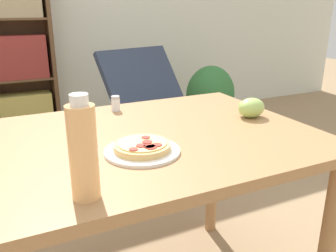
{
  "coord_description": "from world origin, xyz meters",
  "views": [
    {
      "loc": [
        -0.35,
        -1.11,
        1.21
      ],
      "look_at": [
        0.12,
        -0.13,
        0.84
      ],
      "focal_mm": 38.0,
      "sensor_mm": 36.0,
      "label": 1
    }
  ],
  "objects_px": {
    "grape_bunch": "(251,108)",
    "bookshelf": "(19,54)",
    "pizza_on_plate": "(142,148)",
    "potted_plant_floor": "(210,97)",
    "salt_shaker": "(116,104)",
    "lounge_chair_far": "(157,127)",
    "drink_bottle": "(83,151)"
  },
  "relations": [
    {
      "from": "bookshelf",
      "to": "pizza_on_plate",
      "type": "bearing_deg",
      "value": -86.37
    },
    {
      "from": "lounge_chair_far",
      "to": "potted_plant_floor",
      "type": "height_order",
      "value": "lounge_chair_far"
    },
    {
      "from": "bookshelf",
      "to": "lounge_chair_far",
      "type": "bearing_deg",
      "value": -50.83
    },
    {
      "from": "salt_shaker",
      "to": "pizza_on_plate",
      "type": "bearing_deg",
      "value": -98.26
    },
    {
      "from": "pizza_on_plate",
      "to": "grape_bunch",
      "type": "bearing_deg",
      "value": 16.06
    },
    {
      "from": "grape_bunch",
      "to": "lounge_chair_far",
      "type": "relative_size",
      "value": 0.13
    },
    {
      "from": "salt_shaker",
      "to": "lounge_chair_far",
      "type": "distance_m",
      "value": 1.34
    },
    {
      "from": "bookshelf",
      "to": "potted_plant_floor",
      "type": "bearing_deg",
      "value": -20.8
    },
    {
      "from": "grape_bunch",
      "to": "potted_plant_floor",
      "type": "distance_m",
      "value": 2.13
    },
    {
      "from": "grape_bunch",
      "to": "drink_bottle",
      "type": "relative_size",
      "value": 0.45
    },
    {
      "from": "grape_bunch",
      "to": "bookshelf",
      "type": "relative_size",
      "value": 0.07
    },
    {
      "from": "pizza_on_plate",
      "to": "lounge_chair_far",
      "type": "relative_size",
      "value": 0.26
    },
    {
      "from": "pizza_on_plate",
      "to": "bookshelf",
      "type": "relative_size",
      "value": 0.14
    },
    {
      "from": "salt_shaker",
      "to": "bookshelf",
      "type": "distance_m",
      "value": 2.16
    },
    {
      "from": "grape_bunch",
      "to": "bookshelf",
      "type": "bearing_deg",
      "value": 105.83
    },
    {
      "from": "grape_bunch",
      "to": "salt_shaker",
      "type": "bearing_deg",
      "value": 144.98
    },
    {
      "from": "pizza_on_plate",
      "to": "potted_plant_floor",
      "type": "xyz_separation_m",
      "value": [
        1.51,
        1.98,
        -0.45
      ]
    },
    {
      "from": "drink_bottle",
      "to": "bookshelf",
      "type": "xyz_separation_m",
      "value": [
        0.05,
        2.81,
        -0.11
      ]
    },
    {
      "from": "grape_bunch",
      "to": "lounge_chair_far",
      "type": "xyz_separation_m",
      "value": [
        0.19,
        1.37,
        -0.53
      ]
    },
    {
      "from": "lounge_chair_far",
      "to": "drink_bottle",
      "type": "bearing_deg",
      "value": -133.14
    },
    {
      "from": "pizza_on_plate",
      "to": "drink_bottle",
      "type": "xyz_separation_m",
      "value": [
        -0.22,
        -0.19,
        0.1
      ]
    },
    {
      "from": "pizza_on_plate",
      "to": "bookshelf",
      "type": "bearing_deg",
      "value": 93.63
    },
    {
      "from": "drink_bottle",
      "to": "bookshelf",
      "type": "distance_m",
      "value": 2.82
    },
    {
      "from": "bookshelf",
      "to": "potted_plant_floor",
      "type": "distance_m",
      "value": 1.85
    },
    {
      "from": "salt_shaker",
      "to": "bookshelf",
      "type": "bearing_deg",
      "value": 96.28
    },
    {
      "from": "grape_bunch",
      "to": "lounge_chair_far",
      "type": "height_order",
      "value": "lounge_chair_far"
    },
    {
      "from": "salt_shaker",
      "to": "bookshelf",
      "type": "xyz_separation_m",
      "value": [
        -0.24,
        2.14,
        -0.02
      ]
    },
    {
      "from": "pizza_on_plate",
      "to": "salt_shaker",
      "type": "bearing_deg",
      "value": 81.74
    },
    {
      "from": "pizza_on_plate",
      "to": "bookshelf",
      "type": "distance_m",
      "value": 2.63
    },
    {
      "from": "grape_bunch",
      "to": "bookshelf",
      "type": "distance_m",
      "value": 2.57
    },
    {
      "from": "lounge_chair_far",
      "to": "bookshelf",
      "type": "relative_size",
      "value": 0.54
    },
    {
      "from": "grape_bunch",
      "to": "salt_shaker",
      "type": "relative_size",
      "value": 1.73
    }
  ]
}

